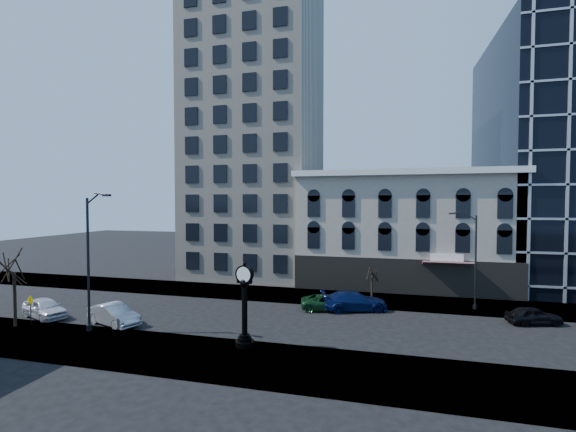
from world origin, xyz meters
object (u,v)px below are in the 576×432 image
(street_clock, at_px, (245,308))
(car_near_b, at_px, (114,315))
(street_lamp_near, at_px, (95,225))
(car_near_a, at_px, (45,308))
(warning_sign, at_px, (30,305))

(street_clock, bearing_deg, car_near_b, 179.36)
(street_lamp_near, xyz_separation_m, car_near_a, (-6.76, 2.16, -6.84))
(street_clock, height_order, warning_sign, street_clock)
(street_clock, relative_size, warning_sign, 2.43)
(street_clock, distance_m, street_lamp_near, 12.07)
(street_clock, height_order, car_near_a, street_clock)
(street_lamp_near, relative_size, warning_sign, 4.52)
(street_lamp_near, bearing_deg, car_near_a, 172.11)
(street_clock, distance_m, car_near_a, 17.91)
(street_clock, bearing_deg, warning_sign, -171.02)
(warning_sign, relative_size, car_near_a, 0.48)
(warning_sign, height_order, car_near_a, warning_sign)
(car_near_a, bearing_deg, warning_sign, -136.80)
(street_clock, distance_m, car_near_b, 11.43)
(street_clock, xyz_separation_m, car_near_a, (-17.71, 2.03, -1.76))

